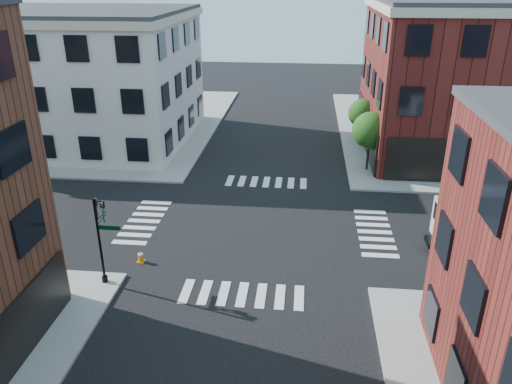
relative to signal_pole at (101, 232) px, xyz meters
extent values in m
plane|color=black|center=(6.72, 6.68, -2.86)|extent=(120.00, 120.00, 0.00)
cube|color=gray|center=(27.72, 27.68, -2.78)|extent=(30.00, 30.00, 0.15)
cube|color=gray|center=(-14.28, 27.68, -2.78)|extent=(30.00, 30.00, 0.15)
cube|color=silver|center=(-12.28, 22.68, 2.64)|extent=(22.00, 16.00, 11.00)
cylinder|color=black|center=(14.22, 16.68, -1.97)|extent=(0.18, 0.18, 1.47)
cylinder|color=black|center=(14.22, 16.68, -1.24)|extent=(0.12, 0.12, 1.47)
sphere|color=#153E10|center=(14.22, 16.68, 0.44)|extent=(2.69, 2.69, 2.69)
sphere|color=#153E10|center=(14.47, 16.58, -0.10)|extent=(1.85, 1.85, 1.85)
cylinder|color=black|center=(14.22, 22.68, -2.04)|extent=(0.18, 0.18, 1.33)
cylinder|color=black|center=(14.22, 22.68, -1.38)|extent=(0.12, 0.12, 1.33)
sphere|color=#153E10|center=(14.22, 22.68, 0.14)|extent=(2.43, 2.43, 2.43)
sphere|color=#153E10|center=(14.47, 22.58, -0.35)|extent=(1.67, 1.67, 1.67)
cylinder|color=black|center=(-0.08, -0.12, -0.56)|extent=(0.12, 0.12, 4.60)
cylinder|color=black|center=(-0.08, -0.12, -2.56)|extent=(0.28, 0.28, 0.30)
cube|color=#053819|center=(0.47, -0.12, 0.29)|extent=(1.10, 0.03, 0.22)
cube|color=#053819|center=(-0.08, 0.43, 0.54)|extent=(0.03, 1.10, 0.22)
imported|color=black|center=(0.27, -0.02, 1.04)|extent=(0.22, 0.18, 1.10)
imported|color=black|center=(-0.18, 0.23, 1.04)|extent=(0.18, 0.22, 1.10)
cube|color=silver|center=(17.77, 4.81, -1.17)|extent=(2.24, 2.66, 2.18)
cube|color=black|center=(16.74, 4.79, -0.79)|extent=(0.16, 2.07, 0.98)
cube|color=black|center=(20.60, 4.88, -2.31)|extent=(8.73, 1.29, 0.27)
cylinder|color=black|center=(17.80, 3.67, -2.31)|extent=(1.10, 0.41, 1.09)
cylinder|color=black|center=(17.74, 5.95, -2.31)|extent=(1.10, 0.41, 1.09)
cube|color=orange|center=(1.02, 2.06, -2.84)|extent=(0.43, 0.43, 0.04)
cone|color=orange|center=(1.02, 2.06, -2.51)|extent=(0.41, 0.41, 0.70)
cylinder|color=white|center=(1.02, 2.06, -2.41)|extent=(0.27, 0.27, 0.08)
camera|label=1|loc=(9.37, -19.88, 11.16)|focal=35.00mm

